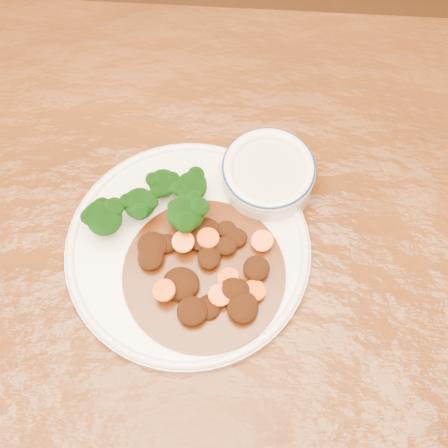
{
  "coord_description": "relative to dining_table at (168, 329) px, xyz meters",
  "views": [
    {
      "loc": [
        0.09,
        -0.2,
        1.43
      ],
      "look_at": [
        0.06,
        0.1,
        0.77
      ],
      "focal_mm": 50.0,
      "sensor_mm": 36.0,
      "label": 1
    }
  ],
  "objects": [
    {
      "name": "dip_bowl",
      "position": [
        0.11,
        0.17,
        0.11
      ],
      "size": [
        0.11,
        0.11,
        0.05
      ],
      "rotation": [
        0.0,
        0.0,
        -0.1
      ],
      "color": "white",
      "rests_on": "dining_table"
    },
    {
      "name": "broccoli_florets",
      "position": [
        -0.02,
        0.11,
        0.12
      ],
      "size": [
        0.13,
        0.09,
        0.05
      ],
      "color": "#79964D",
      "rests_on": "dinner_plate"
    },
    {
      "name": "ground",
      "position": [
        -0.0,
        0.0,
        -0.67
      ],
      "size": [
        4.0,
        4.0,
        0.0
      ],
      "primitive_type": "plane",
      "color": "#482C12",
      "rests_on": "ground"
    },
    {
      "name": "dinner_plate",
      "position": [
        0.02,
        0.07,
        0.09
      ],
      "size": [
        0.28,
        0.28,
        0.02
      ],
      "rotation": [
        0.0,
        0.0,
        0.19
      ],
      "color": "white",
      "rests_on": "dining_table"
    },
    {
      "name": "dining_table",
      "position": [
        0.0,
        0.0,
        0.0
      ],
      "size": [
        1.51,
        0.92,
        0.75
      ],
      "rotation": [
        0.0,
        0.0,
        0.02
      ],
      "color": "#582D0F",
      "rests_on": "ground"
    },
    {
      "name": "mince_stew",
      "position": [
        0.04,
        0.05,
        0.1
      ],
      "size": [
        0.19,
        0.19,
        0.03
      ],
      "color": "#441A07",
      "rests_on": "dinner_plate"
    }
  ]
}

